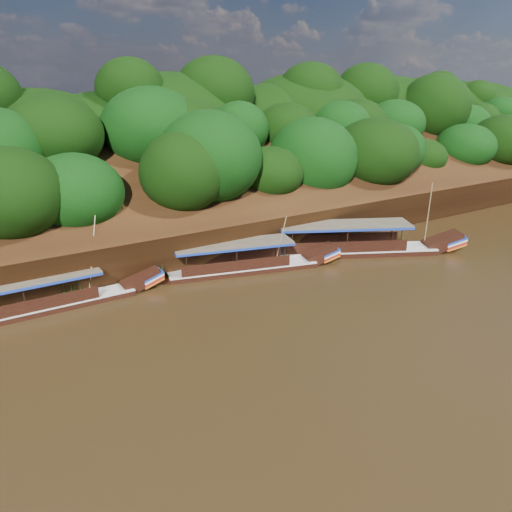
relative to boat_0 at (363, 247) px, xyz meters
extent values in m
plane|color=black|center=(-11.08, -6.10, -0.61)|extent=(160.00, 160.00, 0.00)
cube|color=black|center=(-11.08, 9.90, 2.89)|extent=(120.00, 16.12, 13.64)
cube|color=black|center=(-11.08, 19.90, -0.61)|extent=(120.00, 24.00, 12.00)
ellipsoid|color=#153709|center=(-17.08, 8.90, 2.89)|extent=(18.00, 8.00, 6.40)
ellipsoid|color=#153709|center=(-11.08, 16.90, 8.59)|extent=(24.00, 11.00, 8.40)
ellipsoid|color=#153709|center=(12.92, 8.40, 2.79)|extent=(18.00, 8.00, 6.00)
ellipsoid|color=#153709|center=(22.92, 15.90, 8.19)|extent=(22.00, 10.00, 8.00)
cube|color=black|center=(-0.76, 0.38, -0.61)|extent=(13.53, 8.37, 0.98)
cube|color=silver|center=(-0.76, 0.38, -0.14)|extent=(13.56, 8.43, 0.11)
cube|color=black|center=(6.25, -3.13, 0.16)|extent=(3.74, 3.07, 1.90)
cube|color=#1937A2|center=(7.03, -3.51, 0.48)|extent=(2.36, 2.43, 0.70)
cube|color=#A81812|center=(7.03, -3.51, 0.11)|extent=(2.36, 2.43, 0.70)
cube|color=brown|center=(-1.53, 0.77, 2.02)|extent=(10.99, 7.34, 0.13)
cube|color=#1937A2|center=(-1.53, 0.77, 1.89)|extent=(10.99, 7.34, 0.20)
cylinder|color=tan|center=(4.35, -2.78, 2.91)|extent=(1.98, 1.68, 5.58)
cube|color=black|center=(-10.72, 1.88, -0.61)|extent=(11.64, 4.95, 0.86)
cube|color=silver|center=(-10.72, 1.88, -0.19)|extent=(11.66, 5.01, 0.10)
cube|color=black|center=(-4.47, 0.24, 0.06)|extent=(3.03, 2.22, 1.62)
cube|color=#1937A2|center=(-3.78, 0.06, 0.35)|extent=(1.78, 1.95, 0.59)
cube|color=#A81812|center=(-3.78, 0.06, 0.03)|extent=(1.78, 1.95, 0.59)
cube|color=brown|center=(-11.41, 2.06, 1.70)|extent=(9.31, 4.62, 0.11)
cube|color=#1937A2|center=(-11.41, 2.06, 1.59)|extent=(9.31, 4.62, 0.17)
cylinder|color=tan|center=(-8.09, 0.59, 1.84)|extent=(0.20, 1.22, 3.90)
cube|color=black|center=(-25.35, 2.88, -0.61)|extent=(12.20, 2.08, 0.83)
cube|color=silver|center=(-25.35, 2.88, -0.21)|extent=(12.20, 2.14, 0.09)
cube|color=black|center=(-18.49, 2.90, 0.04)|extent=(2.87, 1.54, 1.64)
cube|color=#1937A2|center=(-17.73, 2.91, 0.32)|extent=(1.50, 1.59, 0.61)
cube|color=#A81812|center=(-17.73, 2.91, 0.00)|extent=(1.50, 1.59, 0.61)
cube|color=brown|center=(-26.11, 2.87, 1.62)|extent=(9.56, 2.37, 0.11)
cube|color=#1937A2|center=(-26.11, 2.87, 1.51)|extent=(9.56, 2.37, 0.17)
cylinder|color=tan|center=(-21.65, 2.71, 2.47)|extent=(1.32, 1.20, 5.08)
cone|color=#1F6018|center=(-22.94, 3.08, 0.39)|extent=(1.50, 1.50, 1.99)
cone|color=#1F6018|center=(-16.87, 3.26, 0.14)|extent=(1.50, 1.50, 1.48)
cone|color=#1F6018|center=(-9.45, 3.19, 0.33)|extent=(1.50, 1.50, 1.88)
cone|color=#1F6018|center=(-4.35, 3.60, 0.52)|extent=(1.50, 1.50, 2.25)
cone|color=#1F6018|center=(1.20, 2.92, 0.17)|extent=(1.50, 1.50, 1.56)
cone|color=#1F6018|center=(8.50, 3.48, 0.23)|extent=(1.50, 1.50, 1.67)
camera|label=1|loc=(-28.91, -28.91, 13.48)|focal=35.00mm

